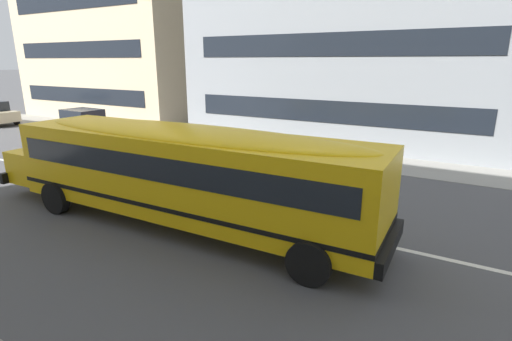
# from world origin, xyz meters

# --- Properties ---
(ground_plane) EXTENTS (400.00, 400.00, 0.00)m
(ground_plane) POSITION_xyz_m (0.00, 0.00, 0.00)
(ground_plane) COLOR #4C4C4F
(sidewalk_far) EXTENTS (120.00, 3.00, 0.01)m
(sidewalk_far) POSITION_xyz_m (0.00, 8.02, 0.01)
(sidewalk_far) COLOR gray
(sidewalk_far) RESTS_ON ground_plane
(lane_centreline) EXTENTS (110.00, 0.16, 0.01)m
(lane_centreline) POSITION_xyz_m (0.00, 0.00, 0.00)
(lane_centreline) COLOR silver
(lane_centreline) RESTS_ON ground_plane
(school_bus) EXTENTS (12.28, 2.92, 2.74)m
(school_bus) POSITION_xyz_m (0.41, -1.42, 1.63)
(school_bus) COLOR yellow
(school_bus) RESTS_ON ground_plane
(parked_car_red_by_hydrant) EXTENTS (3.99, 2.06, 1.64)m
(parked_car_red_by_hydrant) POSITION_xyz_m (-12.82, 5.49, 0.84)
(parked_car_red_by_hydrant) COLOR maroon
(parked_car_red_by_hydrant) RESTS_ON ground_plane
(apartment_block_far_left) EXTENTS (15.17, 10.51, 16.50)m
(apartment_block_far_left) POSITION_xyz_m (-18.29, 14.76, 8.25)
(apartment_block_far_left) COLOR #C6B28E
(apartment_block_far_left) RESTS_ON ground_plane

